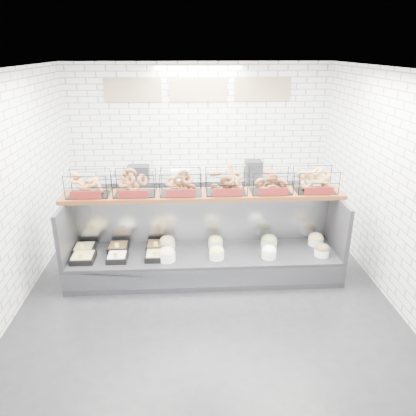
{
  "coord_description": "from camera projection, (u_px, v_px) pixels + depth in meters",
  "views": [
    {
      "loc": [
        -0.23,
        -5.04,
        3.24
      ],
      "look_at": [
        0.06,
        0.45,
        1.05
      ],
      "focal_mm": 35.0,
      "sensor_mm": 36.0,
      "label": 1
    }
  ],
  "objects": [
    {
      "name": "ground",
      "position": [
        205.0,
        286.0,
        5.89
      ],
      "size": [
        5.5,
        5.5,
        0.0
      ],
      "primitive_type": "plane",
      "color": "black",
      "rests_on": "ground"
    },
    {
      "name": "room_shell",
      "position": [
        203.0,
        137.0,
        5.68
      ],
      "size": [
        5.02,
        5.51,
        3.01
      ],
      "color": "silver",
      "rests_on": "ground"
    },
    {
      "name": "bagel_shelf",
      "position": [
        204.0,
        184.0,
        5.85
      ],
      "size": [
        4.1,
        0.5,
        0.4
      ],
      "color": "#45200E",
      "rests_on": "display_case"
    },
    {
      "name": "prep_counter",
      "position": [
        199.0,
        198.0,
        7.97
      ],
      "size": [
        4.0,
        0.6,
        1.2
      ],
      "color": "#93969B",
      "rests_on": "ground"
    },
    {
      "name": "display_case",
      "position": [
        204.0,
        255.0,
        6.09
      ],
      "size": [
        4.0,
        0.9,
        1.2
      ],
      "color": "black",
      "rests_on": "ground"
    }
  ]
}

